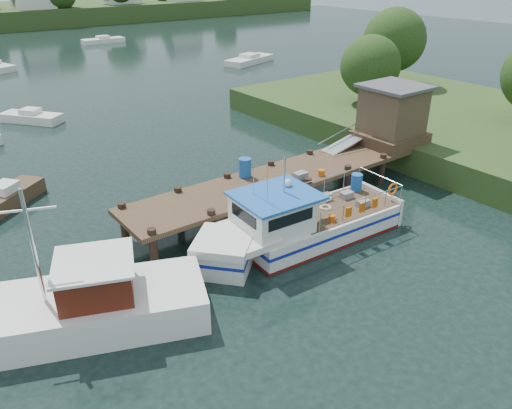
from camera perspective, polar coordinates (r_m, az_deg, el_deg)
ground_plane at (r=22.26m, az=-0.28°, el=-0.96°), size 160.00×160.00×0.00m
near_shore at (r=33.48m, az=24.72°, el=9.81°), size 16.00×30.00×7.76m
dock at (r=25.54m, az=11.58°, el=7.60°), size 16.60×3.00×4.78m
lobster_boat at (r=19.57m, az=4.59°, el=-2.38°), size 9.51×3.23×4.55m
work_boat at (r=16.30m, az=-20.95°, el=-11.07°), size 8.88×5.45×4.77m
moored_rowboat at (r=25.41m, az=-26.58°, el=0.72°), size 3.81×3.36×1.11m
moored_far at (r=73.90m, az=-17.07°, el=17.51°), size 5.57×1.97×0.94m
moored_b at (r=38.38m, az=-24.29°, el=9.10°), size 3.74×4.27×0.94m
moored_c at (r=56.45m, az=-0.74°, el=16.22°), size 6.73×4.03×1.01m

